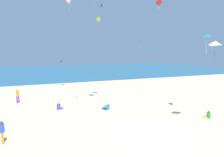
# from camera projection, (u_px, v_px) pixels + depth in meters

# --- Properties ---
(ground_plane) EXTENTS (120.00, 120.00, 0.00)m
(ground_plane) POSITION_uv_depth(u_px,v_px,m) (105.00, 98.00, 20.46)
(ground_plane) COLOR beige
(ocean_water) EXTENTS (120.00, 60.00, 0.05)m
(ocean_water) POSITION_uv_depth(u_px,v_px,m) (68.00, 70.00, 60.59)
(ocean_water) COLOR #236084
(ocean_water) RESTS_ON ground_plane
(beach_chair_mid_beach) EXTENTS (0.83, 0.86, 0.51)m
(beach_chair_mid_beach) POSITION_uv_depth(u_px,v_px,m) (106.00, 107.00, 16.31)
(beach_chair_mid_beach) COLOR #2370B2
(beach_chair_mid_beach) RESTS_ON ground_plane
(beach_chair_far_left) EXTENTS (0.77, 0.71, 0.51)m
(beach_chair_far_left) POSITION_uv_depth(u_px,v_px,m) (95.00, 91.00, 23.50)
(beach_chair_far_left) COLOR white
(beach_chair_far_left) RESTS_ON ground_plane
(cooler_box) EXTENTS (0.57, 0.54, 0.28)m
(cooler_box) POSITION_uv_depth(u_px,v_px,m) (91.00, 95.00, 21.67)
(cooler_box) COLOR #339956
(cooler_box) RESTS_ON ground_plane
(person_0) EXTENTS (0.37, 0.37, 1.58)m
(person_0) POSITION_uv_depth(u_px,v_px,m) (18.00, 95.00, 18.34)
(person_0) COLOR purple
(person_0) RESTS_ON ground_plane
(person_1) EXTENTS (0.35, 0.35, 1.42)m
(person_1) POSITION_uv_depth(u_px,v_px,m) (2.00, 131.00, 9.89)
(person_1) COLOR orange
(person_1) RESTS_ON ground_plane
(person_2) EXTENTS (0.59, 0.36, 0.74)m
(person_2) POSITION_uv_depth(u_px,v_px,m) (59.00, 107.00, 16.24)
(person_2) COLOR blue
(person_2) RESTS_ON ground_plane
(person_3) EXTENTS (0.56, 0.55, 0.65)m
(person_3) POSITION_uv_depth(u_px,v_px,m) (208.00, 115.00, 14.02)
(person_3) COLOR green
(person_3) RESTS_ON ground_plane
(kite_black) EXTENTS (0.32, 0.78, 1.71)m
(kite_black) POSITION_uv_depth(u_px,v_px,m) (101.00, 6.00, 34.38)
(kite_black) COLOR black
(kite_white) EXTENTS (0.92, 0.76, 1.37)m
(kite_white) POSITION_uv_depth(u_px,v_px,m) (215.00, 43.00, 11.79)
(kite_white) COLOR white
(kite_blue) EXTENTS (0.58, 0.23, 1.22)m
(kite_blue) POSITION_uv_depth(u_px,v_px,m) (61.00, 62.00, 35.07)
(kite_blue) COLOR blue
(kite_lime) EXTENTS (0.68, 0.24, 1.12)m
(kite_lime) POSITION_uv_depth(u_px,v_px,m) (98.00, 20.00, 21.19)
(kite_lime) COLOR #99DB33
(kite_pink) EXTENTS (1.03, 0.75, 1.84)m
(kite_pink) POSITION_uv_depth(u_px,v_px,m) (69.00, 0.00, 22.50)
(kite_pink) COLOR pink
(kite_purple) EXTENTS (0.71, 0.58, 1.17)m
(kite_purple) POSITION_uv_depth(u_px,v_px,m) (140.00, 40.00, 33.39)
(kite_purple) COLOR purple
(kite_red) EXTENTS (0.75, 0.97, 1.68)m
(kite_red) POSITION_uv_depth(u_px,v_px,m) (159.00, 3.00, 26.32)
(kite_red) COLOR red
(kite_teal) EXTENTS (0.74, 0.81, 1.72)m
(kite_teal) POSITION_uv_depth(u_px,v_px,m) (207.00, 36.00, 14.04)
(kite_teal) COLOR #1EADAD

